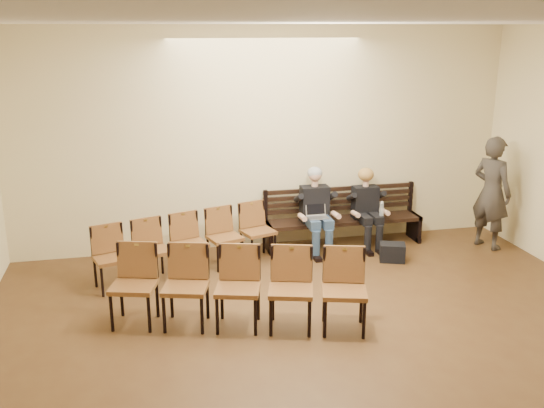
{
  "coord_description": "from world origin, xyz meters",
  "views": [
    {
      "loc": [
        -1.98,
        -4.29,
        3.46
      ],
      "look_at": [
        -0.1,
        4.05,
        0.96
      ],
      "focal_mm": 40.0,
      "sensor_mm": 36.0,
      "label": 1
    }
  ],
  "objects_px": {
    "seated_woman": "(367,211)",
    "laptop": "(318,219)",
    "bag": "(392,252)",
    "water_bottle": "(381,216)",
    "bench": "(343,232)",
    "passerby": "(492,184)",
    "chair_row_back": "(238,289)",
    "seated_man": "(316,210)",
    "chair_row_front": "(190,244)"
  },
  "relations": [
    {
      "from": "seated_woman",
      "to": "laptop",
      "type": "height_order",
      "value": "seated_woman"
    },
    {
      "from": "bag",
      "to": "water_bottle",
      "type": "bearing_deg",
      "value": 89.01
    },
    {
      "from": "bench",
      "to": "laptop",
      "type": "bearing_deg",
      "value": -150.64
    },
    {
      "from": "bag",
      "to": "passerby",
      "type": "height_order",
      "value": "passerby"
    },
    {
      "from": "seated_woman",
      "to": "chair_row_back",
      "type": "bearing_deg",
      "value": -137.25
    },
    {
      "from": "seated_man",
      "to": "chair_row_front",
      "type": "height_order",
      "value": "seated_man"
    },
    {
      "from": "seated_woman",
      "to": "water_bottle",
      "type": "distance_m",
      "value": 0.28
    },
    {
      "from": "chair_row_back",
      "to": "laptop",
      "type": "bearing_deg",
      "value": 68.84
    },
    {
      "from": "passerby",
      "to": "laptop",
      "type": "bearing_deg",
      "value": 59.65
    },
    {
      "from": "laptop",
      "to": "seated_man",
      "type": "bearing_deg",
      "value": 78.32
    },
    {
      "from": "bench",
      "to": "chair_row_front",
      "type": "distance_m",
      "value": 2.66
    },
    {
      "from": "seated_woman",
      "to": "chair_row_front",
      "type": "height_order",
      "value": "seated_woman"
    },
    {
      "from": "laptop",
      "to": "passerby",
      "type": "distance_m",
      "value": 2.86
    },
    {
      "from": "water_bottle",
      "to": "bag",
      "type": "height_order",
      "value": "water_bottle"
    },
    {
      "from": "seated_man",
      "to": "bag",
      "type": "distance_m",
      "value": 1.35
    },
    {
      "from": "seated_woman",
      "to": "water_bottle",
      "type": "height_order",
      "value": "seated_woman"
    },
    {
      "from": "laptop",
      "to": "bag",
      "type": "distance_m",
      "value": 1.25
    },
    {
      "from": "chair_row_front",
      "to": "chair_row_back",
      "type": "relative_size",
      "value": 0.9
    },
    {
      "from": "passerby",
      "to": "seated_woman",
      "type": "bearing_deg",
      "value": 51.76
    },
    {
      "from": "passerby",
      "to": "chair_row_front",
      "type": "relative_size",
      "value": 0.77
    },
    {
      "from": "water_bottle",
      "to": "passerby",
      "type": "height_order",
      "value": "passerby"
    },
    {
      "from": "seated_woman",
      "to": "laptop",
      "type": "distance_m",
      "value": 0.9
    },
    {
      "from": "passerby",
      "to": "chair_row_front",
      "type": "distance_m",
      "value": 4.88
    },
    {
      "from": "passerby",
      "to": "seated_man",
      "type": "bearing_deg",
      "value": 56.01
    },
    {
      "from": "bag",
      "to": "chair_row_back",
      "type": "bearing_deg",
      "value": -149.22
    },
    {
      "from": "seated_man",
      "to": "chair_row_front",
      "type": "xyz_separation_m",
      "value": [
        -2.06,
        -0.53,
        -0.22
      ]
    },
    {
      "from": "bag",
      "to": "chair_row_back",
      "type": "xyz_separation_m",
      "value": [
        -2.66,
        -1.59,
        0.35
      ]
    },
    {
      "from": "chair_row_front",
      "to": "seated_woman",
      "type": "bearing_deg",
      "value": -6.86
    },
    {
      "from": "seated_woman",
      "to": "water_bottle",
      "type": "bearing_deg",
      "value": -55.41
    },
    {
      "from": "seated_woman",
      "to": "chair_row_front",
      "type": "relative_size",
      "value": 0.43
    },
    {
      "from": "laptop",
      "to": "passerby",
      "type": "height_order",
      "value": "passerby"
    },
    {
      "from": "laptop",
      "to": "chair_row_back",
      "type": "height_order",
      "value": "chair_row_back"
    },
    {
      "from": "bench",
      "to": "seated_woman",
      "type": "distance_m",
      "value": 0.52
    },
    {
      "from": "passerby",
      "to": "chair_row_back",
      "type": "bearing_deg",
      "value": 88.42
    },
    {
      "from": "seated_man",
      "to": "bag",
      "type": "height_order",
      "value": "seated_man"
    },
    {
      "from": "passerby",
      "to": "chair_row_back",
      "type": "relative_size",
      "value": 0.7
    },
    {
      "from": "seated_woman",
      "to": "bag",
      "type": "relative_size",
      "value": 3.09
    },
    {
      "from": "bench",
      "to": "chair_row_back",
      "type": "relative_size",
      "value": 0.86
    },
    {
      "from": "bench",
      "to": "bag",
      "type": "distance_m",
      "value": 1.0
    },
    {
      "from": "passerby",
      "to": "water_bottle",
      "type": "bearing_deg",
      "value": 57.65
    },
    {
      "from": "bench",
      "to": "chair_row_back",
      "type": "bearing_deg",
      "value": -131.49
    },
    {
      "from": "bench",
      "to": "bag",
      "type": "relative_size",
      "value": 6.87
    },
    {
      "from": "seated_woman",
      "to": "passerby",
      "type": "xyz_separation_m",
      "value": [
        1.92,
        -0.48,
        0.47
      ]
    },
    {
      "from": "laptop",
      "to": "passerby",
      "type": "xyz_separation_m",
      "value": [
        2.8,
        -0.3,
        0.48
      ]
    },
    {
      "from": "water_bottle",
      "to": "chair_row_front",
      "type": "height_order",
      "value": "chair_row_front"
    },
    {
      "from": "laptop",
      "to": "water_bottle",
      "type": "xyz_separation_m",
      "value": [
        1.04,
        -0.05,
        0.0
      ]
    },
    {
      "from": "water_bottle",
      "to": "bag",
      "type": "bearing_deg",
      "value": -90.99
    },
    {
      "from": "seated_man",
      "to": "water_bottle",
      "type": "distance_m",
      "value": 1.05
    },
    {
      "from": "seated_man",
      "to": "laptop",
      "type": "relative_size",
      "value": 4.1
    },
    {
      "from": "seated_man",
      "to": "passerby",
      "type": "xyz_separation_m",
      "value": [
        2.78,
        -0.48,
        0.39
      ]
    }
  ]
}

